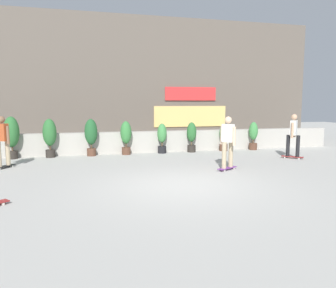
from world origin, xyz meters
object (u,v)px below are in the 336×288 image
object	(u,v)px
potted_plant_7	(253,135)
skater_far_right	(3,140)
potted_plant_4	(162,137)
potted_plant_5	(192,136)
skater_by_wall_left	(228,141)
potted_plant_2	(91,135)
skater_by_wall_right	(293,134)
potted_plant_0	(11,134)
potted_plant_3	(126,136)
potted_plant_6	(224,137)
potted_plant_1	(50,135)

from	to	relation	value
potted_plant_7	skater_far_right	distance (m)	10.18
potted_plant_4	potted_plant_5	distance (m)	1.31
skater_by_wall_left	skater_far_right	xyz separation A→B (m)	(-6.92, 2.04, 0.00)
potted_plant_2	skater_by_wall_right	xyz separation A→B (m)	(7.47, -2.53, 0.08)
potted_plant_0	potted_plant_3	world-z (taller)	potted_plant_0
skater_far_right	potted_plant_5	bearing A→B (deg)	15.35
potted_plant_2	potted_plant_4	xyz separation A→B (m)	(2.92, 0.00, -0.17)
potted_plant_2	potted_plant_3	xyz separation A→B (m)	(1.40, -0.00, -0.08)
potted_plant_0	potted_plant_6	xyz separation A→B (m)	(8.65, 0.00, -0.32)
potted_plant_1	skater_by_wall_right	world-z (taller)	skater_by_wall_right
potted_plant_7	skater_far_right	bearing A→B (deg)	-169.04
potted_plant_1	potted_plant_5	bearing A→B (deg)	0.00
potted_plant_4	potted_plant_3	bearing A→B (deg)	-180.00
skater_by_wall_left	skater_far_right	distance (m)	7.22
potted_plant_5	skater_by_wall_left	distance (m)	3.98
potted_plant_2	potted_plant_4	distance (m)	2.92
potted_plant_2	potted_plant_5	size ratio (longest dim) A/B	1.15
potted_plant_3	potted_plant_6	distance (m)	4.33
potted_plant_2	potted_plant_4	size ratio (longest dim) A/B	1.18
skater_far_right	skater_by_wall_right	xyz separation A→B (m)	(10.28, -0.60, 0.00)
skater_by_wall_right	potted_plant_5	bearing A→B (deg)	141.96
potted_plant_5	potted_plant_0	bearing A→B (deg)	-180.00
skater_by_wall_left	skater_far_right	world-z (taller)	same
potted_plant_2	potted_plant_7	world-z (taller)	potted_plant_2
skater_far_right	potted_plant_0	bearing A→B (deg)	93.29
potted_plant_2	potted_plant_6	size ratio (longest dim) A/B	1.24
potted_plant_0	potted_plant_5	distance (m)	7.16
potted_plant_4	potted_plant_6	distance (m)	2.81
skater_by_wall_right	skater_far_right	bearing A→B (deg)	176.67
skater_by_wall_right	potted_plant_1	bearing A→B (deg)	164.33
potted_plant_1	potted_plant_7	size ratio (longest dim) A/B	1.20
potted_plant_1	potted_plant_2	world-z (taller)	potted_plant_1
potted_plant_3	skater_far_right	world-z (taller)	skater_far_right
potted_plant_2	skater_far_right	distance (m)	3.42
potted_plant_3	potted_plant_7	xyz separation A→B (m)	(5.78, 0.00, -0.09)
potted_plant_2	skater_by_wall_left	bearing A→B (deg)	-44.04
potted_plant_2	potted_plant_6	world-z (taller)	potted_plant_2
potted_plant_0	potted_plant_4	size ratio (longest dim) A/B	1.28
potted_plant_0	skater_by_wall_left	distance (m)	8.08
potted_plant_0	potted_plant_7	xyz separation A→B (m)	(10.10, 0.00, -0.26)
potted_plant_3	potted_plant_7	distance (m)	5.78
potted_plant_0	skater_by_wall_right	bearing A→B (deg)	-13.70
potted_plant_0	skater_far_right	xyz separation A→B (m)	(0.11, -1.93, -0.01)
potted_plant_1	skater_by_wall_left	distance (m)	6.93
potted_plant_0	potted_plant_2	bearing A→B (deg)	0.00
potted_plant_0	skater_by_wall_right	size ratio (longest dim) A/B	0.95
potted_plant_4	skater_far_right	distance (m)	6.05
potted_plant_3	skater_by_wall_left	world-z (taller)	skater_by_wall_left
skater_far_right	skater_by_wall_right	bearing A→B (deg)	-3.33
skater_far_right	potted_plant_1	bearing A→B (deg)	57.09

